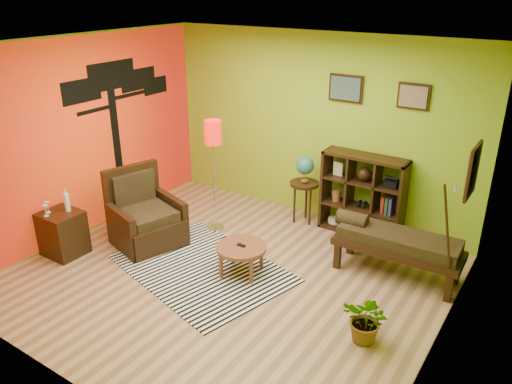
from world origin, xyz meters
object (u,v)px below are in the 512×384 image
Objects in this scene: floor_lamp at (213,143)px; potted_plant at (367,325)px; side_cabinet at (63,233)px; globe_table at (305,173)px; coffee_table at (241,250)px; armchair at (145,221)px; bench at (395,242)px; cube_shelf at (363,195)px.

potted_plant is at bearing -22.17° from floor_lamp.
side_cabinet is 3.49m from globe_table.
globe_table is at bearing 91.83° from coffee_table.
globe_table is at bearing 131.92° from potted_plant.
coffee_table is at bearing 2.00° from armchair.
coffee_table is 0.38× the size of floor_lamp.
coffee_table is at bearing -147.21° from bench.
floor_lamp is at bearing -174.92° from bench.
armchair is 0.90× the size of cube_shelf.
side_cabinet is at bearing -126.36° from floor_lamp.
potted_plant is at bearing -11.34° from coffee_table.
floor_lamp is 2.27m from cube_shelf.
cube_shelf reaches higher than globe_table.
coffee_table is 1.86m from potted_plant.
floor_lamp reaches higher than globe_table.
floor_lamp is 3.28m from potted_plant.
armchair is 3.45m from potted_plant.
floor_lamp is (1.26, 1.71, 1.04)m from side_cabinet.
cube_shelf is (0.83, 1.86, 0.27)m from coffee_table.
floor_lamp is at bearing 157.83° from potted_plant.
globe_table reaches higher than potted_plant.
armchair is 0.65× the size of floor_lamp.
cube_shelf is (3.11, 2.78, 0.29)m from side_cabinet.
floor_lamp is at bearing 142.26° from coffee_table.
globe_table is at bearing 157.13° from bench.
side_cabinet is 1.75× the size of potted_plant.
bench is at bearing 32.79° from coffee_table.
cube_shelf is at bearing 29.96° from floor_lamp.
floor_lamp reaches higher than potted_plant.
globe_table is at bearing 48.67° from armchair.
armchair is 3.12m from cube_shelf.
bench reaches higher than potted_plant.
floor_lamp is at bearing 53.64° from side_cabinet.
floor_lamp is at bearing -150.04° from cube_shelf.
armchair reaches higher than side_cabinet.
cube_shelf reaches higher than side_cabinet.
coffee_table is 0.60× the size of globe_table.
bench is at bearing -22.87° from globe_table.
bench is at bearing 26.62° from side_cabinet.
floor_lamp is 1.39× the size of cube_shelf.
floor_lamp is (0.59, 0.85, 1.03)m from armchair.
globe_table is (-0.06, 1.72, 0.47)m from coffee_table.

